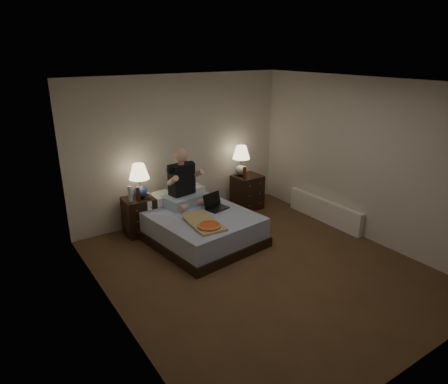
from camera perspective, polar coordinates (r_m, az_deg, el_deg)
floor at (r=5.69m, az=5.13°, el=-10.67°), size 4.00×4.50×0.00m
ceiling at (r=4.92m, az=6.04°, el=15.28°), size 4.00×4.50×0.00m
wall_back at (r=6.99m, az=-6.19°, el=6.23°), size 4.00×0.00×2.50m
wall_front at (r=3.85m, az=27.32°, el=-7.70°), size 4.00×0.00×2.50m
wall_left at (r=4.27m, az=-15.84°, el=-3.44°), size 0.00×4.50×2.50m
wall_right at (r=6.58m, az=19.26°, el=4.35°), size 0.00×4.50×2.50m
bed at (r=6.37m, az=-3.90°, el=-4.79°), size 1.61×2.01×0.46m
nightstand_left at (r=6.65m, az=-11.97°, el=-3.37°), size 0.49×0.44×0.62m
nightstand_right at (r=7.55m, az=3.32°, el=0.01°), size 0.52×0.47×0.64m
lamp_left at (r=6.47m, az=-11.96°, el=1.54°), size 0.36×0.36×0.56m
lamp_right at (r=7.40m, az=2.46°, el=4.50°), size 0.38×0.38×0.56m
water_bottle at (r=6.39m, az=-13.27°, el=-0.26°), size 0.07×0.07×0.25m
soda_can at (r=6.47m, az=-10.69°, el=-0.54°), size 0.07×0.07×0.10m
beer_bottle_left at (r=6.40m, az=-12.18°, el=-0.26°), size 0.06×0.06×0.23m
beer_bottle_right at (r=7.24m, az=2.94°, el=2.78°), size 0.06×0.06×0.23m
person at (r=6.45m, az=-5.84°, el=2.12°), size 0.73×0.61×0.93m
laptop at (r=6.33m, az=-0.98°, el=-1.43°), size 0.39×0.35×0.24m
pizza_box at (r=5.68m, az=-2.12°, el=-4.91°), size 0.46×0.79×0.08m
radiator at (r=7.22m, az=14.11°, el=-2.58°), size 0.10×1.60×0.40m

